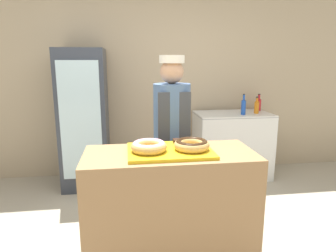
# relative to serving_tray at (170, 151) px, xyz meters

# --- Properties ---
(wall_back) EXTENTS (8.00, 0.06, 2.70)m
(wall_back) POSITION_rel_serving_tray_xyz_m (0.00, 2.13, 0.40)
(wall_back) COLOR tan
(wall_back) RESTS_ON ground_plane
(display_counter) EXTENTS (1.28, 0.57, 0.94)m
(display_counter) POSITION_rel_serving_tray_xyz_m (0.00, 0.00, -0.48)
(display_counter) COLOR #997047
(display_counter) RESTS_ON ground_plane
(serving_tray) EXTENTS (0.62, 0.46, 0.02)m
(serving_tray) POSITION_rel_serving_tray_xyz_m (0.00, 0.00, 0.00)
(serving_tray) COLOR yellow
(serving_tray) RESTS_ON display_counter
(donut_light_glaze) EXTENTS (0.26, 0.26, 0.07)m
(donut_light_glaze) POSITION_rel_serving_tray_xyz_m (-0.16, -0.03, 0.05)
(donut_light_glaze) COLOR tan
(donut_light_glaze) RESTS_ON serving_tray
(donut_chocolate_glaze) EXTENTS (0.26, 0.26, 0.07)m
(donut_chocolate_glaze) POSITION_rel_serving_tray_xyz_m (0.16, -0.03, 0.05)
(donut_chocolate_glaze) COLOR tan
(donut_chocolate_glaze) RESTS_ON serving_tray
(brownie_back_left) EXTENTS (0.08, 0.08, 0.03)m
(brownie_back_left) POSITION_rel_serving_tray_xyz_m (-0.09, 0.16, 0.03)
(brownie_back_left) COLOR black
(brownie_back_left) RESTS_ON serving_tray
(brownie_back_right) EXTENTS (0.08, 0.08, 0.03)m
(brownie_back_right) POSITION_rel_serving_tray_xyz_m (0.09, 0.16, 0.03)
(brownie_back_right) COLOR black
(brownie_back_right) RESTS_ON serving_tray
(baker_person) EXTENTS (0.34, 0.34, 1.65)m
(baker_person) POSITION_rel_serving_tray_xyz_m (0.11, 0.60, -0.07)
(baker_person) COLOR #4C4C51
(baker_person) RESTS_ON ground_plane
(beverage_fridge) EXTENTS (0.57, 0.67, 1.75)m
(beverage_fridge) POSITION_rel_serving_tray_xyz_m (-0.84, 1.74, -0.07)
(beverage_fridge) COLOR #333842
(beverage_fridge) RESTS_ON ground_plane
(chest_freezer) EXTENTS (1.01, 0.59, 0.91)m
(chest_freezer) POSITION_rel_serving_tray_xyz_m (1.13, 1.75, -0.49)
(chest_freezer) COLOR silver
(chest_freezer) RESTS_ON ground_plane
(bottle_orange) EXTENTS (0.06, 0.06, 0.22)m
(bottle_orange) POSITION_rel_serving_tray_xyz_m (1.43, 1.68, 0.04)
(bottle_orange) COLOR orange
(bottle_orange) RESTS_ON chest_freezer
(bottle_blue) EXTENTS (0.06, 0.06, 0.27)m
(bottle_blue) POSITION_rel_serving_tray_xyz_m (1.22, 1.61, 0.06)
(bottle_blue) COLOR #1E4CB2
(bottle_blue) RESTS_ON chest_freezer
(bottle_orange_b) EXTENTS (0.06, 0.06, 0.21)m
(bottle_orange_b) POSITION_rel_serving_tray_xyz_m (1.51, 1.83, 0.04)
(bottle_orange_b) COLOR orange
(bottle_orange_b) RESTS_ON chest_freezer
(bottle_red) EXTENTS (0.07, 0.07, 0.24)m
(bottle_red) POSITION_rel_serving_tray_xyz_m (1.56, 1.91, 0.05)
(bottle_red) COLOR red
(bottle_red) RESTS_ON chest_freezer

